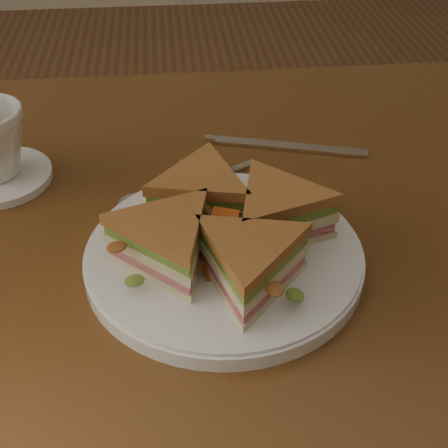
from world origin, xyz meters
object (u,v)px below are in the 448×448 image
table (246,286)px  knife (279,146)px  sandwich_wedges (224,228)px  spoon (157,196)px  plate (224,257)px

table → knife: (0.06, 0.15, 0.10)m
sandwich_wedges → spoon: sandwich_wedges is taller
spoon → plate: bearing=-88.3°
plate → spoon: 0.14m
sandwich_wedges → knife: (0.09, 0.22, -0.04)m
table → spoon: spoon is taller
plate → spoon: plate is taller
sandwich_wedges → plate: bearing=-116.6°
table → sandwich_wedges: 0.16m
table → spoon: 0.15m
table → knife: knife is taller
plate → sandwich_wedges: size_ratio=1.05×
table → knife: size_ratio=5.71×
spoon → sandwich_wedges: bearing=-88.3°
knife → spoon: bearing=-131.6°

